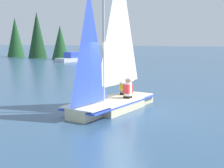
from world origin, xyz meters
The scene contains 6 objects.
ground_plane centered at (0.00, 0.00, 0.00)m, with size 260.00×260.00×0.00m, color #2D4C6B.
sailboat_main centered at (0.00, 0.00, 0.86)m, with size 2.17×4.43×5.68m.
sailor_helm centered at (-0.39, -0.62, 0.63)m, with size 0.34×0.38×1.16m.
sailor_crew centered at (0.03, -1.27, 0.63)m, with size 0.34×0.38×1.16m.
motorboat_distant centered at (15.32, -22.76, 0.40)m, with size 3.20×5.08×1.15m.
treeline_shore centered at (26.25, -27.03, 2.86)m, with size 17.28×5.17×6.65m.
Camera 1 is at (-4.65, 10.36, 2.56)m, focal length 50.00 mm.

